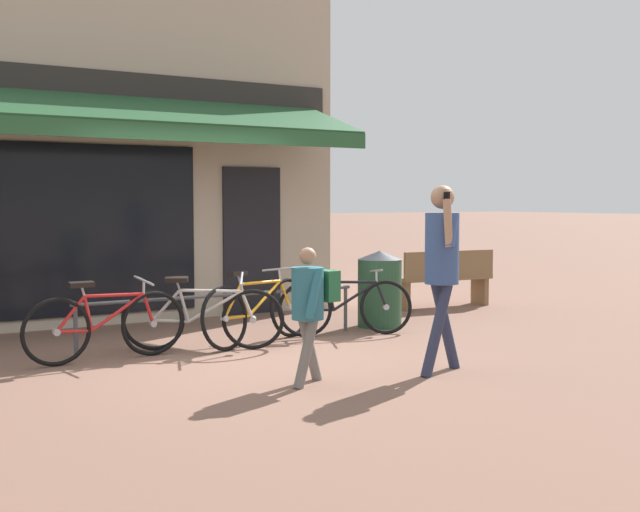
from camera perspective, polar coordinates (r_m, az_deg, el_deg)
name	(u,v)px	position (r m, az deg, el deg)	size (l,w,h in m)	color
ground_plane	(248,357)	(8.41, -5.12, -7.20)	(160.00, 160.00, 0.00)	brown
shop_front	(82,151)	(12.22, -16.54, 7.18)	(6.64, 4.43, 4.69)	tan
bike_rack_rail	(223,302)	(9.20, -6.91, -3.26)	(3.42, 0.04, 0.57)	#47494F
bicycle_red	(106,325)	(8.40, -14.98, -4.77)	(1.69, 0.52, 0.84)	black
bicycle_silver	(203,317)	(8.77, -8.35, -4.35)	(1.63, 0.97, 0.85)	black
bicycle_orange	(258,310)	(9.16, -4.43, -3.87)	(1.74, 0.86, 0.86)	black
bicycle_black	(345,306)	(9.69, 1.82, -3.57)	(1.61, 0.67, 0.82)	black
pedestrian_adult	(442,256)	(7.60, 8.67, -0.01)	(0.59, 0.53, 1.78)	#282D47
pedestrian_child	(310,299)	(7.09, -0.69, -3.09)	(0.50, 0.51, 1.23)	slate
litter_bin	(380,289)	(10.36, 4.27, -2.32)	(0.57, 0.57, 0.98)	#23472D
park_bench	(444,277)	(12.33, 8.83, -1.49)	(1.63, 0.56, 0.87)	brown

